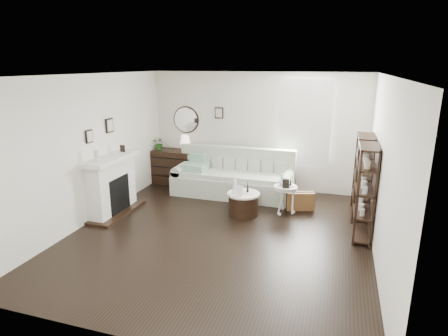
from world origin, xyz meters
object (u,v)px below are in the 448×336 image
(drum_table, at_px, (243,204))
(pedestal_table, at_px, (285,188))
(dresser, at_px, (173,166))
(sofa, at_px, (234,180))

(drum_table, distance_m, pedestal_table, 0.88)
(dresser, relative_size, drum_table, 1.94)
(sofa, bearing_deg, drum_table, -65.05)
(drum_table, bearing_deg, dresser, 145.99)
(sofa, xyz_separation_m, drum_table, (0.51, -1.10, -0.12))
(sofa, bearing_deg, pedestal_table, -31.54)
(sofa, bearing_deg, dresser, 167.09)
(dresser, height_order, drum_table, dresser)
(dresser, relative_size, pedestal_table, 2.20)
(sofa, xyz_separation_m, dresser, (-1.69, 0.39, 0.07))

